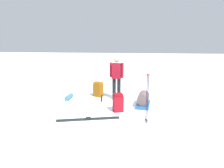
% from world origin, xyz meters
% --- Properties ---
extents(ground_plane, '(80.00, 80.00, 0.00)m').
position_xyz_m(ground_plane, '(0.00, 0.00, 0.00)').
color(ground_plane, white).
extents(skier_standing, '(0.27, 0.56, 1.70)m').
position_xyz_m(skier_standing, '(-0.36, 0.12, 0.95)').
color(skier_standing, black).
rests_on(skier_standing, ground_plane).
extents(ski_pair_near, '(0.71, 1.81, 0.05)m').
position_xyz_m(ski_pair_near, '(1.83, -0.40, 0.01)').
color(ski_pair_near, black).
rests_on(ski_pair_near, ground_plane).
extents(backpack_large_dark, '(0.39, 0.44, 0.63)m').
position_xyz_m(backpack_large_dark, '(-0.66, -0.70, 0.31)').
color(backpack_large_dark, brown).
rests_on(backpack_large_dark, ground_plane).
extents(backpack_bright, '(0.37, 0.39, 0.60)m').
position_xyz_m(backpack_bright, '(0.99, 0.37, 0.29)').
color(backpack_bright, maroon).
rests_on(backpack_bright, ground_plane).
extents(ski_poles_planted_near, '(0.18, 0.10, 1.39)m').
position_xyz_m(ski_poles_planted_near, '(1.75, 1.28, 0.77)').
color(ski_poles_planted_near, black).
rests_on(ski_poles_planted_near, ground_plane).
extents(gear_sled, '(1.05, 0.53, 0.49)m').
position_xyz_m(gear_sled, '(0.25, 1.18, 0.22)').
color(gear_sled, '#225492').
rests_on(gear_sled, ground_plane).
extents(sleeping_mat_rolled, '(0.56, 0.20, 0.18)m').
position_xyz_m(sleeping_mat_rolled, '(-0.08, -1.76, 0.09)').
color(sleeping_mat_rolled, '#376C84').
rests_on(sleeping_mat_rolled, ground_plane).
extents(thermos_bottle, '(0.07, 0.07, 0.26)m').
position_xyz_m(thermos_bottle, '(0.03, -0.40, 0.13)').
color(thermos_bottle, black).
rests_on(thermos_bottle, ground_plane).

